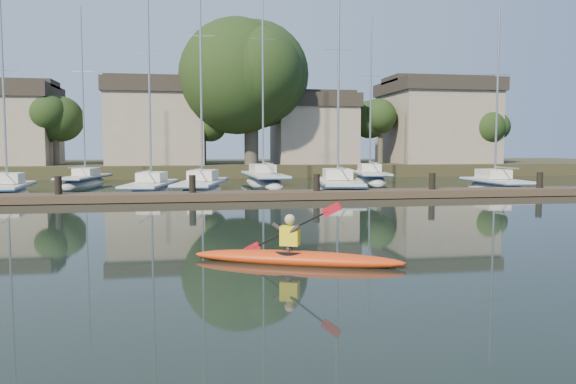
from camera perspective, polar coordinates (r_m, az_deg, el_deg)
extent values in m
plane|color=black|center=(13.34, 3.48, -6.35)|extent=(160.00, 160.00, 0.00)
ellipsoid|color=#D34010|center=(12.28, 0.91, -6.81)|extent=(4.59, 2.39, 0.36)
cylinder|color=black|center=(12.29, 0.19, -6.25)|extent=(0.92, 0.92, 0.09)
imported|color=#312B2F|center=(12.22, 0.19, -4.52)|extent=(0.37, 0.44, 1.02)
cube|color=yellow|center=(12.22, 0.19, -4.46)|extent=(0.48, 0.42, 0.42)
sphere|color=tan|center=(12.17, 0.19, -2.81)|extent=(0.23, 0.23, 0.23)
cube|color=#4A362A|center=(27.02, -3.30, -0.34)|extent=(34.00, 2.00, 0.35)
cylinder|color=black|center=(27.51, -22.27, -0.38)|extent=(0.32, 0.32, 1.80)
cylinder|color=black|center=(26.84, -9.68, -0.21)|extent=(0.32, 0.32, 1.80)
cylinder|color=black|center=(27.50, 2.92, -0.04)|extent=(0.32, 0.32, 1.80)
cylinder|color=black|center=(29.40, 14.41, 0.12)|extent=(0.32, 0.32, 1.80)
cylinder|color=black|center=(32.32, 24.17, 0.26)|extent=(0.32, 0.32, 1.80)
ellipsoid|color=silver|center=(32.78, -26.64, -0.88)|extent=(2.64, 7.29, 1.81)
cube|color=silver|center=(32.72, -26.70, 0.61)|extent=(2.43, 6.00, 0.13)
cube|color=navy|center=(32.72, -26.69, 0.48)|extent=(2.52, 6.15, 0.08)
cube|color=silver|center=(33.12, -26.57, 1.27)|extent=(1.51, 2.11, 0.52)
cylinder|color=#9EA0A5|center=(32.98, -26.93, 9.00)|extent=(0.11, 0.11, 9.52)
cylinder|color=#9EA0A5|center=(31.63, -27.14, 1.86)|extent=(0.32, 2.71, 0.08)
cylinder|color=#9EA0A5|center=(33.10, -27.00, 10.97)|extent=(1.52, 0.17, 0.03)
ellipsoid|color=silver|center=(31.69, -13.79, -0.69)|extent=(3.18, 8.19, 1.78)
cube|color=silver|center=(31.63, -13.82, 0.84)|extent=(2.87, 6.76, 0.13)
cube|color=navy|center=(31.63, -13.81, 0.70)|extent=(2.97, 6.93, 0.08)
cube|color=silver|center=(32.07, -13.64, 1.52)|extent=(1.64, 2.41, 0.52)
cylinder|color=#9EA0A5|center=(32.01, -13.92, 11.07)|extent=(0.11, 0.11, 11.27)
cylinder|color=#9EA0A5|center=(30.43, -14.35, 2.10)|extent=(0.54, 3.01, 0.08)
cylinder|color=#9EA0A5|center=(32.19, -13.97, 13.46)|extent=(1.49, 0.26, 0.03)
ellipsoid|color=silver|center=(32.07, -8.77, -0.59)|extent=(3.81, 9.26, 1.91)
cube|color=silver|center=(32.00, -8.79, 1.02)|extent=(3.40, 7.65, 0.14)
cube|color=navy|center=(32.00, -8.79, 0.88)|extent=(3.51, 7.84, 0.08)
cube|color=silver|center=(32.51, -8.63, 1.74)|extent=(1.87, 2.75, 0.55)
cylinder|color=#9EA0A5|center=(32.53, -8.85, 12.68)|extent=(0.12, 0.12, 13.04)
cylinder|color=#9EA0A5|center=(30.63, -9.26, 2.36)|extent=(0.74, 3.38, 0.08)
cylinder|color=#9EA0A5|center=(32.78, -8.89, 15.39)|extent=(1.58, 0.34, 0.03)
ellipsoid|color=silver|center=(31.64, 5.11, -0.66)|extent=(3.47, 8.76, 2.02)
cube|color=silver|center=(31.57, 5.13, 1.07)|extent=(3.14, 7.23, 0.15)
cube|color=navy|center=(31.57, 5.12, 0.92)|extent=(3.25, 7.41, 0.09)
cube|color=silver|center=(32.05, 5.03, 1.83)|extent=(1.83, 2.58, 0.59)
cylinder|color=#9EA0A5|center=(32.01, 5.15, 11.73)|extent=(0.13, 0.13, 11.72)
cylinder|color=#9EA0A5|center=(30.26, 5.40, 2.53)|extent=(0.56, 3.22, 0.09)
cylinder|color=#9EA0A5|center=(32.21, 5.17, 14.21)|extent=(1.69, 0.28, 0.03)
ellipsoid|color=silver|center=(35.35, 20.38, -0.33)|extent=(2.29, 7.01, 1.89)
cube|color=silver|center=(35.29, 20.42, 1.11)|extent=(2.16, 5.75, 0.14)
cube|color=navy|center=(35.29, 20.42, 0.98)|extent=(2.24, 5.90, 0.08)
cube|color=silver|center=(35.64, 20.12, 1.74)|extent=(1.45, 1.99, 0.55)
cylinder|color=#9EA0A5|center=(35.55, 20.49, 9.22)|extent=(0.12, 0.12, 9.92)
cylinder|color=#9EA0A5|center=(34.34, 21.28, 2.32)|extent=(0.16, 2.64, 0.08)
cylinder|color=#9EA0A5|center=(35.67, 20.55, 11.13)|extent=(1.59, 0.08, 0.03)
ellipsoid|color=silver|center=(40.89, -19.97, 0.37)|extent=(3.15, 8.13, 1.67)
cube|color=silver|center=(40.85, -20.00, 1.48)|extent=(2.83, 6.71, 0.12)
cube|color=navy|center=(40.85, -20.00, 1.38)|extent=(2.92, 6.88, 0.07)
cube|color=silver|center=(41.28, -19.79, 1.97)|extent=(1.59, 2.40, 0.48)
cylinder|color=#9EA0A5|center=(41.19, -20.12, 9.54)|extent=(0.11, 0.11, 11.46)
cylinder|color=#9EA0A5|center=(39.70, -20.62, 2.40)|extent=(0.57, 2.98, 0.07)
cylinder|color=#9EA0A5|center=(41.33, -20.17, 11.44)|extent=(1.39, 0.26, 0.03)
ellipsoid|color=silver|center=(39.40, -2.46, 0.39)|extent=(2.62, 10.82, 2.04)
cube|color=silver|center=(39.34, -2.47, 1.80)|extent=(2.45, 8.88, 0.15)
cube|color=navy|center=(39.35, -2.47, 1.67)|extent=(2.54, 9.10, 0.09)
cube|color=silver|center=(39.96, -2.62, 2.41)|extent=(1.61, 3.06, 0.59)
cylinder|color=#9EA0A5|center=(40.01, -2.58, 12.73)|extent=(0.13, 0.13, 15.05)
cylinder|color=#9EA0A5|center=(37.72, -2.08, 2.98)|extent=(0.22, 4.09, 0.09)
cylinder|color=#9EA0A5|center=(40.30, -2.59, 15.27)|extent=(1.72, 0.09, 0.03)
ellipsoid|color=silver|center=(42.45, 8.34, 0.67)|extent=(3.43, 8.58, 1.98)
cube|color=silver|center=(42.39, 8.36, 1.93)|extent=(3.10, 7.08, 0.15)
cube|color=navy|center=(42.40, 8.36, 1.82)|extent=(3.21, 7.26, 0.08)
cube|color=silver|center=(42.87, 8.26, 2.48)|extent=(1.80, 2.53, 0.57)
cylinder|color=#9EA0A5|center=(42.76, 8.40, 9.72)|extent=(0.13, 0.13, 11.48)
cylinder|color=#9EA0A5|center=(41.13, 8.65, 3.01)|extent=(0.56, 3.15, 0.08)
cylinder|color=#9EA0A5|center=(42.91, 8.42, 11.56)|extent=(1.65, 0.28, 0.03)
cube|color=#2E371B|center=(56.86, -6.68, 2.55)|extent=(90.00, 24.00, 1.00)
cube|color=gray|center=(52.93, -26.29, 5.47)|extent=(7.00, 7.00, 5.50)
cube|color=#312B23|center=(53.12, -26.42, 9.09)|extent=(7.35, 7.35, 1.20)
cube|color=gray|center=(50.86, -13.16, 6.17)|extent=(8.00, 8.00, 6.00)
cube|color=#312B23|center=(51.09, -13.24, 10.20)|extent=(8.40, 8.40, 1.20)
cube|color=gray|center=(51.93, 2.54, 5.70)|extent=(7.00, 7.00, 5.00)
cube|color=#312B23|center=(52.08, 2.55, 9.11)|extent=(7.35, 7.35, 1.20)
cube|color=gray|center=(55.74, 14.76, 6.25)|extent=(9.00, 9.00, 6.50)
cube|color=#312B23|center=(55.99, 14.84, 10.19)|extent=(9.45, 9.45, 1.20)
cylinder|color=#4E473E|center=(48.02, -3.75, 5.78)|extent=(1.20, 1.20, 5.00)
sphere|color=black|center=(48.38, -3.78, 11.71)|extent=(8.50, 8.50, 8.50)
cylinder|color=#4E473E|center=(49.98, -22.48, 4.24)|extent=(0.48, 0.48, 3.00)
sphere|color=black|center=(50.04, -22.57, 7.11)|extent=(3.40, 3.40, 3.40)
cylinder|color=#4E473E|center=(48.26, -8.54, 4.42)|extent=(0.38, 0.38, 2.80)
sphere|color=black|center=(48.30, -8.57, 7.03)|extent=(2.72, 2.72, 2.72)
cylinder|color=#4E473E|center=(52.10, 9.37, 4.65)|extent=(0.50, 0.50, 3.20)
sphere|color=black|center=(52.17, 9.41, 7.56)|extent=(3.57, 3.57, 3.57)
cylinder|color=#4E473E|center=(54.85, 19.84, 4.12)|extent=(0.41, 0.41, 2.60)
sphere|color=black|center=(54.88, 19.90, 6.36)|extent=(2.89, 2.89, 2.89)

